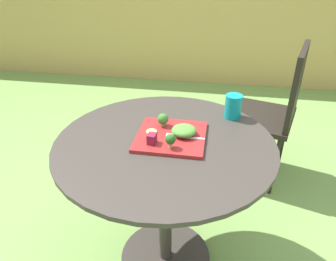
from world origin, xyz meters
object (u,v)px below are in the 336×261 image
object	(u,v)px
salad_plate	(171,136)
fork	(181,137)
patio_chair	(273,106)
drinking_glass	(233,108)

from	to	relation	value
salad_plate	fork	size ratio (longest dim) A/B	1.76
patio_chair	fork	bearing A→B (deg)	-120.68
patio_chair	fork	world-z (taller)	patio_chair
patio_chair	fork	size ratio (longest dim) A/B	5.82
patio_chair	drinking_glass	size ratio (longest dim) A/B	8.47
salad_plate	drinking_glass	world-z (taller)	drinking_glass
salad_plate	drinking_glass	xyz separation A→B (m)	(0.24, 0.22, 0.04)
salad_plate	patio_chair	bearing A→B (deg)	56.71
salad_plate	drinking_glass	distance (m)	0.33
patio_chair	drinking_glass	world-z (taller)	patio_chair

